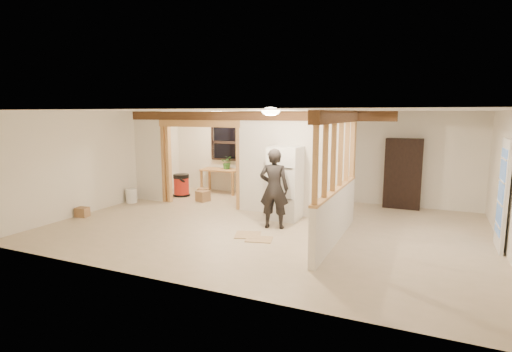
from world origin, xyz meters
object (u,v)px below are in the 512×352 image
at_px(work_table, 221,181).
at_px(bookshelf, 403,174).
at_px(woman, 274,189).
at_px(shop_vac, 181,185).
at_px(refrigerator, 285,183).

relative_size(work_table, bookshelf, 0.65).
bearing_deg(woman, work_table, -55.49).
bearing_deg(bookshelf, work_table, -178.64).
bearing_deg(shop_vac, bookshelf, 9.67).
xyz_separation_m(refrigerator, work_table, (-2.87, 2.10, -0.47)).
xyz_separation_m(refrigerator, woman, (0.04, -0.81, 0.01)).
bearing_deg(refrigerator, bookshelf, 42.74).
bearing_deg(work_table, refrigerator, -39.84).
bearing_deg(refrigerator, woman, -87.36).
height_order(refrigerator, bookshelf, bookshelf).
relative_size(shop_vac, bookshelf, 0.37).
bearing_deg(woman, bookshelf, -138.57).
xyz_separation_m(woman, work_table, (-2.91, 2.91, -0.49)).
distance_m(refrigerator, shop_vac, 3.92).
xyz_separation_m(refrigerator, shop_vac, (-3.70, 1.19, -0.51)).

